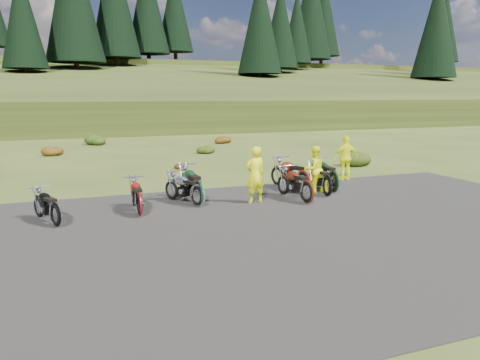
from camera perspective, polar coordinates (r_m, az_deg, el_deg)
name	(u,v)px	position (r m, az deg, el deg)	size (l,w,h in m)	color
ground	(264,212)	(14.40, 2.94, -3.95)	(300.00, 300.00, 0.00)	#384A18
gravel_pad	(294,230)	(12.66, 6.64, -6.02)	(20.00, 12.00, 0.04)	black
hill_slope	(107,122)	(63.09, -15.94, 6.79)	(300.00, 46.00, 3.00)	#263712
hill_plateau	(83,109)	(122.92, -18.57, 8.23)	(300.00, 90.00, 9.17)	#263712
conifer_21	(22,16)	(63.46, -25.05, 17.64)	(5.28, 5.28, 14.00)	black
conifer_24	(147,4)	(83.35, -11.26, 20.33)	(7.04, 7.04, 18.00)	black
conifer_25	(174,9)	(90.44, -7.99, 19.94)	(6.60, 6.60, 17.00)	black
conifer_26	(260,22)	(67.97, 2.45, 18.71)	(6.16, 6.16, 16.00)	black
conifer_27	(280,25)	(75.94, 4.94, 18.34)	(5.72, 5.72, 15.00)	black
conifer_28	(297,27)	(84.02, 6.94, 18.01)	(5.28, 5.28, 14.00)	black
conifer_29	(311,9)	(92.69, 8.64, 19.88)	(7.92, 7.92, 20.00)	black
conifer_30	(322,13)	(100.89, 10.02, 19.46)	(7.48, 7.48, 19.00)	black
conifer_31	(437,26)	(83.75, 22.85, 16.92)	(7.04, 7.04, 18.00)	black
conifer_32	(438,28)	(92.25, 23.02, 16.67)	(6.60, 6.60, 17.00)	black
conifer_33	(440,30)	(100.76, 23.16, 16.46)	(6.16, 6.16, 16.00)	black
conifer_34	(441,32)	(109.26, 23.28, 16.29)	(5.72, 5.72, 15.00)	black
conifer_35	(442,33)	(117.77, 23.39, 16.13)	(5.28, 5.28, 14.00)	black
conifer_36	(443,23)	(126.58, 23.56, 17.13)	(7.92, 7.92, 20.00)	black
shrub_2	(52,149)	(29.51, -21.94, 3.48)	(1.30, 1.30, 0.77)	maroon
shrub_3	(97,139)	(34.86, -17.08, 4.86)	(1.56, 1.56, 0.92)	#20370D
shrub_4	(179,164)	(22.81, -7.40, 1.91)	(0.77, 0.77, 0.45)	maroon
shrub_5	(205,148)	(28.63, -4.28, 3.85)	(1.03, 1.03, 0.61)	#20370D
shrub_6	(222,138)	(34.52, -2.21, 5.13)	(1.30, 1.30, 0.77)	maroon
shrub_7	(357,156)	(24.47, 14.06, 2.82)	(1.56, 1.56, 0.92)	#20370D
shrub_8	(346,148)	(30.47, 12.81, 3.87)	(0.77, 0.77, 0.45)	maroon
motorcycle_0	(57,227)	(13.71, -21.46, -5.41)	(1.87, 0.62, 0.98)	black
motorcycle_1	(140,217)	(14.17, -12.09, -4.41)	(1.97, 0.66, 1.03)	maroon
motorcycle_2	(199,206)	(15.18, -5.05, -3.22)	(2.33, 0.78, 1.22)	black
motorcycle_3	(198,207)	(15.08, -5.17, -3.31)	(2.02, 0.67, 1.06)	#B9B9BE
motorcycle_4	(306,204)	(15.58, 8.11, -2.92)	(2.15, 0.72, 1.13)	#511B0D
motorcycle_5	(327,197)	(16.80, 10.54, -2.02)	(2.08, 0.69, 1.09)	black
motorcycle_6	(303,193)	(17.24, 7.68, -1.62)	(2.33, 0.78, 1.22)	#981F0B
motorcycle_7	(333,193)	(17.48, 11.28, -1.56)	(2.23, 0.74, 1.17)	black
person_middle	(255,176)	(15.34, 1.86, 0.53)	(0.68, 0.45, 1.87)	#D8E10B
person_right_a	(314,170)	(17.20, 9.03, 1.20)	(0.83, 0.64, 1.70)	#D8E10B
person_right_b	(346,158)	(20.03, 12.79, 2.59)	(1.09, 0.45, 1.86)	#D8E10B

